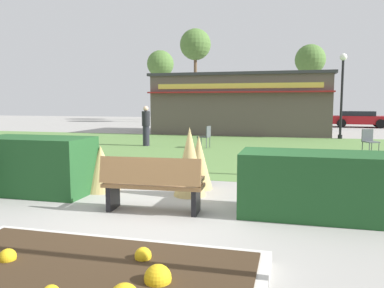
# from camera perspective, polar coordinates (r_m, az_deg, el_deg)

# --- Properties ---
(ground_plane) EXTENTS (80.00, 80.00, 0.00)m
(ground_plane) POSITION_cam_1_polar(r_m,az_deg,el_deg) (6.28, -5.31, -10.78)
(ground_plane) COLOR #999691
(lawn_patch) EXTENTS (36.00, 12.00, 0.01)m
(lawn_patch) POSITION_cam_1_polar(r_m,az_deg,el_deg) (14.92, 6.52, -0.85)
(lawn_patch) COLOR #5B8442
(lawn_patch) RESTS_ON ground_plane
(park_bench) EXTENTS (1.73, 0.62, 0.95)m
(park_bench) POSITION_cam_1_polar(r_m,az_deg,el_deg) (6.41, -5.98, -6.00)
(park_bench) COLOR olive
(park_bench) RESTS_ON ground_plane
(hedge_left) EXTENTS (2.27, 1.10, 1.14)m
(hedge_left) POSITION_cam_1_polar(r_m,az_deg,el_deg) (8.34, -22.38, -2.96)
(hedge_left) COLOR #1E4C23
(hedge_left) RESTS_ON ground_plane
(hedge_right) EXTENTS (2.48, 1.10, 1.03)m
(hedge_right) POSITION_cam_1_polar(r_m,az_deg,el_deg) (6.50, 18.36, -5.79)
(hedge_right) COLOR #1E4C23
(hedge_right) RESTS_ON ground_plane
(ornamental_grass_behind_left) EXTENTS (0.59, 0.59, 1.14)m
(ornamental_grass_behind_left) POSITION_cam_1_polar(r_m,az_deg,el_deg) (8.10, 1.01, -2.74)
(ornamental_grass_behind_left) COLOR tan
(ornamental_grass_behind_left) RESTS_ON ground_plane
(ornamental_grass_behind_right) EXTENTS (0.79, 0.79, 0.94)m
(ornamental_grass_behind_right) POSITION_cam_1_polar(r_m,az_deg,el_deg) (8.17, -13.50, -3.55)
(ornamental_grass_behind_right) COLOR tan
(ornamental_grass_behind_right) RESTS_ON ground_plane
(ornamental_grass_behind_center) EXTENTS (0.64, 0.64, 1.36)m
(ornamental_grass_behind_center) POSITION_cam_1_polar(r_m,az_deg,el_deg) (7.48, -0.36, -2.63)
(ornamental_grass_behind_center) COLOR tan
(ornamental_grass_behind_center) RESTS_ON ground_plane
(lamppost_far) EXTENTS (0.36, 0.36, 4.27)m
(lamppost_far) POSITION_cam_1_polar(r_m,az_deg,el_deg) (20.73, 21.57, 8.15)
(lamppost_far) COLOR black
(lamppost_far) RESTS_ON ground_plane
(food_kiosk) EXTENTS (10.23, 5.28, 3.49)m
(food_kiosk) POSITION_cam_1_polar(r_m,az_deg,el_deg) (23.24, 7.48, 5.98)
(food_kiosk) COLOR #594C47
(food_kiosk) RESTS_ON ground_plane
(cafe_chair_west) EXTENTS (0.59, 0.59, 0.89)m
(cafe_chair_west) POSITION_cam_1_polar(r_m,az_deg,el_deg) (14.92, 25.01, 0.63)
(cafe_chair_west) COLOR #4C5156
(cafe_chair_west) RESTS_ON ground_plane
(cafe_chair_east) EXTENTS (0.51, 0.51, 0.89)m
(cafe_chair_east) POSITION_cam_1_polar(r_m,az_deg,el_deg) (15.40, 2.09, 1.37)
(cafe_chair_east) COLOR #4C5156
(cafe_chair_east) RESTS_ON ground_plane
(person_strolling) EXTENTS (0.34, 0.34, 1.69)m
(person_strolling) POSITION_cam_1_polar(r_m,az_deg,el_deg) (16.23, -6.91, 2.75)
(person_strolling) COLOR #23232D
(person_strolling) RESTS_ON ground_plane
(parked_car_west_slot) EXTENTS (4.36, 2.38, 1.20)m
(parked_car_west_slot) POSITION_cam_1_polar(r_m,az_deg,el_deg) (31.19, 2.99, 4.04)
(parked_car_west_slot) COLOR #B7BABF
(parked_car_west_slot) RESTS_ON ground_plane
(parked_car_center_slot) EXTENTS (4.27, 2.19, 1.20)m
(parked_car_center_slot) POSITION_cam_1_polar(r_m,az_deg,el_deg) (30.59, 12.11, 3.87)
(parked_car_center_slot) COLOR black
(parked_car_center_slot) RESTS_ON ground_plane
(parked_car_east_slot) EXTENTS (4.31, 2.28, 1.20)m
(parked_car_east_slot) POSITION_cam_1_polar(r_m,az_deg,el_deg) (30.95, 23.76, 3.51)
(parked_car_east_slot) COLOR maroon
(parked_car_east_slot) RESTS_ON ground_plane
(tree_left_bg) EXTENTS (2.80, 2.80, 7.25)m
(tree_left_bg) POSITION_cam_1_polar(r_m,az_deg,el_deg) (40.75, -4.76, 11.79)
(tree_left_bg) COLOR brown
(tree_left_bg) RESTS_ON ground_plane
(tree_right_bg) EXTENTS (2.80, 2.80, 7.20)m
(tree_right_bg) POSITION_cam_1_polar(r_m,az_deg,el_deg) (37.79, 17.28, 11.90)
(tree_right_bg) COLOR brown
(tree_right_bg) RESTS_ON ground_plane
(tree_center_bg) EXTENTS (2.80, 2.80, 8.45)m
(tree_center_bg) POSITION_cam_1_polar(r_m,az_deg,el_deg) (35.46, 0.51, 14.56)
(tree_center_bg) COLOR brown
(tree_center_bg) RESTS_ON ground_plane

